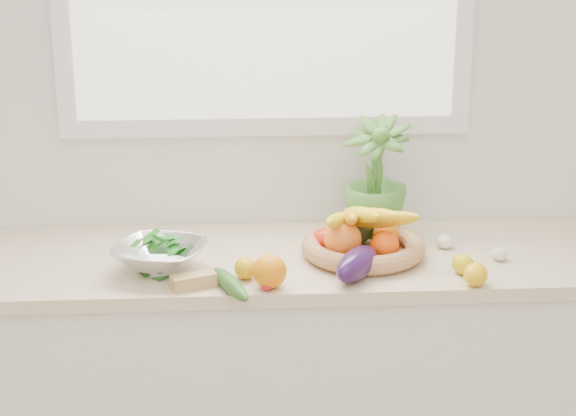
{
  "coord_description": "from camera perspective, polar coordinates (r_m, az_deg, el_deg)",
  "views": [
    {
      "loc": [
        -0.11,
        -0.52,
        1.83
      ],
      "look_at": [
        0.05,
        1.93,
        1.05
      ],
      "focal_mm": 55.0,
      "sensor_mm": 36.0,
      "label": 1
    }
  ],
  "objects": [
    {
      "name": "back_wall",
      "position": [
        2.82,
        -1.45,
        7.78
      ],
      "size": [
        4.5,
        0.02,
        2.7
      ],
      "primitive_type": "cube",
      "color": "white",
      "rests_on": "ground"
    },
    {
      "name": "garlic_a",
      "position": [
        2.66,
        13.5,
        -2.92
      ],
      "size": [
        0.06,
        0.06,
        0.04
      ],
      "primitive_type": "ellipsoid",
      "rotation": [
        0.0,
        0.0,
        0.3
      ],
      "color": "white",
      "rests_on": "countertop"
    },
    {
      "name": "countertop",
      "position": [
        2.65,
        -1.11,
        -3.4
      ],
      "size": [
        2.24,
        0.62,
        0.04
      ],
      "primitive_type": "cube",
      "color": "beige",
      "rests_on": "counter_cabinet"
    },
    {
      "name": "potted_herb",
      "position": [
        2.75,
        5.66,
        2.08
      ],
      "size": [
        0.27,
        0.27,
        0.37
      ],
      "primitive_type": "imported",
      "rotation": [
        0.0,
        0.0,
        -0.41
      ],
      "color": "#46812E",
      "rests_on": "countertop"
    },
    {
      "name": "eggplant",
      "position": [
        2.46,
        4.49,
        -3.61
      ],
      "size": [
        0.18,
        0.23,
        0.09
      ],
      "primitive_type": "ellipsoid",
      "rotation": [
        0.0,
        0.0,
        -0.56
      ],
      "color": "#2A103D",
      "rests_on": "countertop"
    },
    {
      "name": "cucumber",
      "position": [
        2.37,
        -3.75,
        -4.92
      ],
      "size": [
        0.12,
        0.24,
        0.04
      ],
      "primitive_type": "ellipsoid",
      "rotation": [
        0.0,
        0.0,
        0.36
      ],
      "color": "#245C1B",
      "rests_on": "countertop"
    },
    {
      "name": "apple",
      "position": [
        2.64,
        2.35,
        -2.14
      ],
      "size": [
        0.1,
        0.1,
        0.08
      ],
      "primitive_type": "sphere",
      "rotation": [
        0.0,
        0.0,
        -0.27
      ],
      "color": "red",
      "rests_on": "countertop"
    },
    {
      "name": "fruit_basket",
      "position": [
        2.61,
        4.81,
        -2.08
      ],
      "size": [
        0.45,
        0.45,
        0.19
      ],
      "color": "tan",
      "rests_on": "countertop"
    },
    {
      "name": "ginger",
      "position": [
        2.41,
        -6.12,
        -4.71
      ],
      "size": [
        0.13,
        0.09,
        0.04
      ],
      "primitive_type": "cube",
      "rotation": [
        0.0,
        0.0,
        0.37
      ],
      "color": "tan",
      "rests_on": "countertop"
    },
    {
      "name": "garlic_b",
      "position": [
        2.73,
        10.1,
        -2.15
      ],
      "size": [
        0.06,
        0.06,
        0.04
      ],
      "primitive_type": "ellipsoid",
      "rotation": [
        0.0,
        0.0,
        0.11
      ],
      "color": "white",
      "rests_on": "countertop"
    },
    {
      "name": "radish",
      "position": [
        2.38,
        -1.39,
        -4.97
      ],
      "size": [
        0.04,
        0.04,
        0.04
      ],
      "primitive_type": "sphere",
      "rotation": [
        0.0,
        0.0,
        0.27
      ],
      "color": "red",
      "rests_on": "countertop"
    },
    {
      "name": "colander_with_spinach",
      "position": [
        2.51,
        -8.29,
        -2.71
      ],
      "size": [
        0.32,
        0.32,
        0.13
      ],
      "color": "white",
      "rests_on": "countertop"
    },
    {
      "name": "counter_cabinet",
      "position": [
        2.84,
        -1.05,
        -11.89
      ],
      "size": [
        2.2,
        0.58,
        0.86
      ],
      "primitive_type": "cube",
      "color": "silver",
      "rests_on": "ground"
    },
    {
      "name": "lemon_c",
      "position": [
        2.53,
        11.25,
        -3.59
      ],
      "size": [
        0.08,
        0.09,
        0.06
      ],
      "primitive_type": "ellipsoid",
      "rotation": [
        0.0,
        0.0,
        0.42
      ],
      "color": "gold",
      "rests_on": "countertop"
    },
    {
      "name": "garlic_c",
      "position": [
        2.6,
        4.71,
        -2.9
      ],
      "size": [
        0.07,
        0.07,
        0.04
      ],
      "primitive_type": "ellipsoid",
      "rotation": [
        0.0,
        0.0,
        -0.36
      ],
      "color": "silver",
      "rests_on": "countertop"
    },
    {
      "name": "lemon_a",
      "position": [
        2.46,
        -2.78,
        -3.9
      ],
      "size": [
        0.06,
        0.08,
        0.06
      ],
      "primitive_type": "ellipsoid",
      "rotation": [
        0.0,
        0.0,
        0.03
      ],
      "color": "#D3990B",
      "rests_on": "countertop"
    },
    {
      "name": "lemon_b",
      "position": [
        2.46,
        12.03,
        -4.22
      ],
      "size": [
        0.09,
        0.1,
        0.06
      ],
      "primitive_type": "ellipsoid",
      "rotation": [
        0.0,
        0.0,
        -0.47
      ],
      "color": "#FBB70D",
      "rests_on": "countertop"
    },
    {
      "name": "orange_loose",
      "position": [
        2.39,
        -1.2,
        -4.12
      ],
      "size": [
        0.1,
        0.1,
        0.09
      ],
      "primitive_type": "sphere",
      "rotation": [
        0.0,
        0.0,
        -0.05
      ],
      "color": "orange",
      "rests_on": "countertop"
    }
  ]
}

